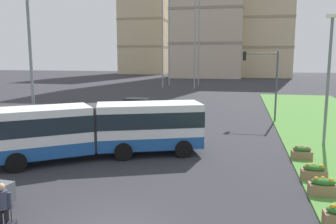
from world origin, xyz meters
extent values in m
cube|color=white|center=(-1.16, 9.55, 1.73)|extent=(6.50, 4.55, 2.55)
cube|color=#1E519E|center=(-1.16, 9.55, 0.80)|extent=(6.53, 4.57, 0.70)
cube|color=#19232D|center=(-1.16, 9.55, 2.15)|extent=(6.55, 4.60, 0.90)
cube|color=white|center=(-6.42, 6.57, 1.73)|extent=(5.65, 5.13, 2.55)
cube|color=#1E519E|center=(-6.42, 6.57, 0.80)|extent=(5.68, 5.16, 0.70)
cube|color=#19232D|center=(-6.42, 6.57, 2.15)|extent=(5.71, 5.19, 0.90)
cylinder|color=#383838|center=(-3.95, 8.44, 1.72)|extent=(2.40, 2.40, 2.45)
cylinder|color=black|center=(0.05, 11.38, 0.50)|extent=(1.03, 0.63, 1.00)
cylinder|color=black|center=(0.98, 9.06, 0.50)|extent=(1.03, 0.63, 1.00)
cylinder|color=black|center=(-3.11, 10.12, 0.50)|extent=(1.03, 0.63, 1.00)
cylinder|color=black|center=(-2.18, 7.80, 0.50)|extent=(1.03, 0.63, 1.00)
cylinder|color=black|center=(-8.21, 6.78, 0.50)|extent=(0.97, 0.83, 1.00)
cylinder|color=black|center=(-6.70, 4.78, 0.50)|extent=(0.97, 0.83, 1.00)
sphere|color=#F9EFC6|center=(1.31, 11.51, 0.80)|extent=(0.24, 0.24, 0.24)
sphere|color=#F9EFC6|center=(1.98, 9.84, 0.80)|extent=(0.24, 0.24, 0.24)
cylinder|color=black|center=(-4.93, 1.37, 0.32)|extent=(0.66, 0.27, 0.64)
cube|color=maroon|center=(-6.00, 23.46, 0.58)|extent=(4.49, 2.03, 0.80)
cube|color=black|center=(-6.15, 23.47, 1.28)|extent=(2.46, 1.80, 0.60)
cylinder|color=black|center=(-4.45, 24.28, 0.32)|extent=(0.65, 0.25, 0.64)
cylinder|color=black|center=(-4.55, 22.48, 0.32)|extent=(0.65, 0.25, 0.64)
cylinder|color=black|center=(-7.45, 24.44, 0.32)|extent=(0.65, 0.25, 0.64)
cylinder|color=black|center=(-7.55, 22.64, 0.32)|extent=(0.65, 0.25, 0.64)
cylinder|color=black|center=(-3.11, -0.73, 0.45)|extent=(0.16, 0.16, 0.90)
cylinder|color=black|center=(-3.30, -0.81, 0.45)|extent=(0.16, 0.16, 0.90)
cylinder|color=#383D51|center=(-3.21, -0.77, 1.20)|extent=(0.36, 0.36, 0.60)
sphere|color=tan|center=(-3.21, -0.77, 1.62)|extent=(0.24, 0.24, 0.24)
cylinder|color=#383D51|center=(-2.98, -0.68, 1.15)|extent=(0.10, 0.10, 0.55)
cylinder|color=black|center=(-2.76, -0.97, 0.80)|extent=(0.03, 0.03, 0.40)
sphere|color=orange|center=(7.20, 2.00, 0.72)|extent=(0.20, 0.20, 0.20)
cube|color=#937051|center=(7.48, 4.75, 0.30)|extent=(1.10, 0.56, 0.44)
ellipsoid|color=#2D6B28|center=(7.48, 4.75, 0.62)|extent=(0.99, 0.50, 0.28)
sphere|color=orange|center=(7.20, 4.75, 0.72)|extent=(0.20, 0.20, 0.20)
sphere|color=orange|center=(7.48, 4.83, 0.72)|extent=(0.20, 0.20, 0.20)
sphere|color=orange|center=(7.76, 4.69, 0.72)|extent=(0.20, 0.20, 0.20)
cube|color=#937051|center=(7.48, 6.61, 0.30)|extent=(1.10, 0.56, 0.44)
ellipsoid|color=#2D6B28|center=(7.48, 6.61, 0.62)|extent=(0.99, 0.50, 0.28)
sphere|color=orange|center=(7.20, 6.61, 0.72)|extent=(0.20, 0.20, 0.20)
sphere|color=orange|center=(7.48, 6.69, 0.72)|extent=(0.20, 0.20, 0.20)
sphere|color=orange|center=(7.76, 6.55, 0.72)|extent=(0.20, 0.20, 0.20)
cube|color=#937051|center=(7.48, 10.00, 0.30)|extent=(1.10, 0.56, 0.44)
ellipsoid|color=#2D6B28|center=(7.48, 10.00, 0.62)|extent=(0.99, 0.50, 0.28)
sphere|color=#EF7566|center=(7.20, 10.00, 0.72)|extent=(0.20, 0.20, 0.20)
sphere|color=#EF7566|center=(7.48, 10.08, 0.72)|extent=(0.20, 0.20, 0.20)
sphere|color=#EF7566|center=(7.76, 9.94, 0.72)|extent=(0.20, 0.20, 0.20)
cylinder|color=#474C51|center=(7.08, 22.00, 3.09)|extent=(0.16, 0.16, 6.17)
cylinder|color=#474C51|center=(5.51, 22.00, 5.97)|extent=(3.14, 0.10, 0.10)
cube|color=black|center=(4.24, 22.00, 5.77)|extent=(0.28, 0.28, 0.80)
sphere|color=red|center=(4.24, 22.00, 6.02)|extent=(0.16, 0.16, 0.16)
sphere|color=yellow|center=(4.24, 22.00, 5.76)|extent=(0.16, 0.16, 0.16)
sphere|color=green|center=(4.24, 22.00, 5.50)|extent=(0.16, 0.16, 0.16)
cylinder|color=slate|center=(-8.50, 9.25, 4.96)|extent=(0.18, 0.18, 9.92)
cylinder|color=slate|center=(9.38, 13.55, 4.02)|extent=(0.18, 0.18, 8.04)
cube|color=white|center=(9.38, 13.55, 8.14)|extent=(0.70, 0.28, 0.20)
cube|color=beige|center=(-30.00, 113.18, 22.69)|extent=(15.82, 18.28, 45.39)
cube|color=#9C8D6E|center=(-30.00, 113.18, 9.43)|extent=(16.02, 18.48, 0.70)
cube|color=#9C8D6E|center=(-30.00, 113.18, 18.51)|extent=(16.02, 18.48, 0.70)
cube|color=gray|center=(-5.98, 91.71, 9.50)|extent=(19.83, 16.19, 0.70)
cube|color=gray|center=(-5.98, 91.71, 18.64)|extent=(19.83, 16.19, 0.70)
cube|color=beige|center=(10.02, 97.69, 20.31)|extent=(15.10, 15.71, 40.61)
cube|color=#9C8D6E|center=(10.02, 97.69, 8.47)|extent=(15.30, 15.91, 0.70)
cube|color=#9C8D6E|center=(10.02, 97.69, 16.60)|extent=(15.30, 15.91, 0.70)
cylinder|color=gray|center=(-4.44, 59.57, 16.58)|extent=(0.24, 0.24, 33.17)
cylinder|color=gray|center=(-10.44, 59.57, 16.58)|extent=(0.24, 0.24, 33.17)
camera|label=1|loc=(4.09, -9.83, 5.64)|focal=37.11mm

